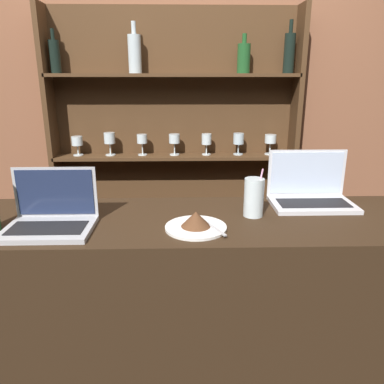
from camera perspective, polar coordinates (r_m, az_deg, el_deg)
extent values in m
cube|color=black|center=(1.73, -4.26, -20.53)|extent=(2.05, 0.53, 1.05)
cube|color=brown|center=(2.48, -3.52, 11.86)|extent=(7.00, 0.06, 2.70)
cube|color=#472D19|center=(2.55, -19.89, 2.84)|extent=(0.03, 0.18, 1.98)
cube|color=#472D19|center=(2.52, 14.83, 3.14)|extent=(0.03, 0.18, 1.98)
cube|color=#472D19|center=(2.50, -2.60, 3.59)|extent=(1.54, 0.02, 1.98)
cube|color=#472D19|center=(2.55, -2.51, -5.56)|extent=(1.50, 0.18, 0.02)
cube|color=#472D19|center=(2.40, -2.67, 5.43)|extent=(1.50, 0.18, 0.02)
cube|color=#472D19|center=(2.35, -2.84, 17.36)|extent=(1.50, 0.18, 0.02)
cylinder|color=silver|center=(2.48, -16.93, 5.42)|extent=(0.06, 0.06, 0.01)
cylinder|color=silver|center=(2.48, -16.99, 6.15)|extent=(0.01, 0.01, 0.06)
cylinder|color=silver|center=(2.47, -17.11, 7.46)|extent=(0.07, 0.07, 0.06)
cylinder|color=silver|center=(2.44, -12.30, 5.56)|extent=(0.06, 0.06, 0.01)
cylinder|color=silver|center=(2.43, -12.36, 6.44)|extent=(0.01, 0.01, 0.07)
cylinder|color=silver|center=(2.42, -12.46, 8.04)|extent=(0.07, 0.07, 0.07)
cylinder|color=silver|center=(2.41, -7.53, 5.67)|extent=(0.06, 0.06, 0.01)
cylinder|color=silver|center=(2.40, -7.57, 6.56)|extent=(0.01, 0.01, 0.07)
cylinder|color=silver|center=(2.39, -7.62, 8.05)|extent=(0.06, 0.06, 0.06)
cylinder|color=silver|center=(2.40, -2.67, 5.74)|extent=(0.06, 0.06, 0.01)
cylinder|color=silver|center=(2.39, -2.68, 6.63)|extent=(0.01, 0.01, 0.07)
cylinder|color=silver|center=(2.38, -2.71, 8.14)|extent=(0.07, 0.07, 0.06)
cylinder|color=silver|center=(2.40, 2.20, 5.76)|extent=(0.06, 0.06, 0.01)
cylinder|color=silver|center=(2.39, 2.21, 6.56)|extent=(0.01, 0.01, 0.06)
cylinder|color=silver|center=(2.38, 2.23, 8.07)|extent=(0.06, 0.06, 0.07)
cylinder|color=silver|center=(2.42, 7.03, 5.75)|extent=(0.06, 0.06, 0.01)
cylinder|color=silver|center=(2.42, 7.06, 6.55)|extent=(0.01, 0.01, 0.06)
cylinder|color=silver|center=(2.40, 7.12, 8.09)|extent=(0.07, 0.07, 0.07)
cylinder|color=silver|center=(2.46, 11.74, 5.70)|extent=(0.06, 0.06, 0.01)
cylinder|color=silver|center=(2.45, 11.79, 6.54)|extent=(0.01, 0.01, 0.07)
cylinder|color=silver|center=(2.44, 11.87, 7.94)|extent=(0.07, 0.07, 0.05)
cylinder|color=#B2C1C6|center=(2.37, -8.73, 20.04)|extent=(0.08, 0.08, 0.22)
cylinder|color=#B2C1C6|center=(2.38, -8.90, 23.49)|extent=(0.03, 0.03, 0.07)
cylinder|color=#1E4C23|center=(2.38, 7.88, 19.48)|extent=(0.08, 0.08, 0.17)
cylinder|color=#1E4C23|center=(2.39, 8.00, 22.14)|extent=(0.03, 0.03, 0.06)
cylinder|color=black|center=(2.47, -20.18, 18.76)|extent=(0.06, 0.06, 0.18)
cylinder|color=black|center=(2.47, -20.50, 21.60)|extent=(0.02, 0.02, 0.06)
cylinder|color=black|center=(2.44, 14.59, 19.73)|extent=(0.06, 0.06, 0.22)
cylinder|color=black|center=(2.45, 14.87, 23.21)|extent=(0.02, 0.02, 0.07)
cube|color=#ADADB2|center=(1.43, -20.99, -5.33)|extent=(0.31, 0.23, 0.02)
cube|color=black|center=(1.42, -21.18, -5.11)|extent=(0.26, 0.12, 0.00)
cube|color=#ADADB2|center=(1.50, -20.07, 0.00)|extent=(0.31, 0.00, 0.19)
cube|color=#1E2847|center=(1.50, -20.10, -0.02)|extent=(0.28, 0.01, 0.17)
cube|color=silver|center=(1.67, 17.84, -1.81)|extent=(0.34, 0.22, 0.02)
cube|color=black|center=(1.66, 18.00, -1.59)|extent=(0.29, 0.12, 0.00)
cube|color=silver|center=(1.74, 17.05, 2.83)|extent=(0.34, 0.00, 0.21)
cube|color=silver|center=(1.74, 17.07, 2.81)|extent=(0.32, 0.01, 0.19)
cylinder|color=white|center=(1.37, 0.59, -5.43)|extent=(0.23, 0.23, 0.01)
cone|color=#51301C|center=(1.35, 0.59, -4.13)|extent=(0.11, 0.11, 0.06)
cube|color=#B7B7BC|center=(1.35, 3.25, -5.37)|extent=(0.08, 0.16, 0.00)
cylinder|color=silver|center=(1.49, 9.39, -0.82)|extent=(0.08, 0.08, 0.15)
cylinder|color=#EA9EC6|center=(1.48, 9.94, -0.08)|extent=(0.04, 0.01, 0.19)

